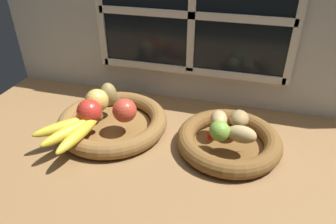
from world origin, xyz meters
The scene contains 14 objects.
ground_plane centered at (0.00, 0.00, -1.50)cm, with size 140.00×90.00×3.00cm, color olive.
back_wall centered at (0.00, 29.77, 27.88)cm, with size 140.00×4.60×55.00cm.
fruit_bowl_left centered at (-19.25, 3.25, 2.40)cm, with size 34.44×34.44×5.15cm.
fruit_bowl_right centered at (17.09, 3.25, 2.40)cm, with size 30.12×30.12×5.15cm.
apple_red_front centered at (-23.52, -2.20, 8.85)cm, with size 7.40×7.40×7.40cm, color red.
apple_red_right centered at (-13.85, 1.26, 8.76)cm, with size 7.22×7.22×7.22cm, color #CC422D.
apple_golden_left centered at (-24.39, 4.36, 8.80)cm, with size 7.30×7.30×7.30cm, color #DBB756.
pear_brown centered at (-22.47, 8.65, 9.04)cm, with size 5.33×5.73×7.79cm, color olive.
banana_bunch_front centered at (-25.15, -9.07, 6.82)cm, with size 15.83×20.46×3.34cm.
potato_back centered at (19.12, 7.72, 7.54)cm, with size 6.48×5.45×4.79cm, color #A38451.
potato_oblong centered at (13.44, 6.09, 7.39)cm, with size 7.22×4.89×4.49cm, color tan.
potato_small centered at (20.34, 0.01, 7.59)cm, with size 8.07×4.46×4.89cm, color tan.
lime_near centered at (14.47, -0.68, 8.02)cm, with size 5.74×5.74×5.74cm, color #7AAD3D.
chili_pepper centered at (17.90, 0.14, 6.30)cm, with size 2.31×2.31×13.72cm, color red.
Camera 1 is at (19.29, -69.86, 56.10)cm, focal length 32.89 mm.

